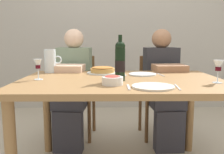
# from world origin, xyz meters

# --- Properties ---
(back_wall) EXTENTS (8.00, 0.10, 2.80)m
(back_wall) POSITION_xyz_m (0.00, 1.98, 1.40)
(back_wall) COLOR #B2ADA3
(back_wall) RESTS_ON ground
(dining_table) EXTENTS (1.50, 1.00, 0.76)m
(dining_table) POSITION_xyz_m (0.00, 0.00, 0.67)
(dining_table) COLOR olive
(dining_table) RESTS_ON ground
(wine_bottle) EXTENTS (0.07, 0.07, 0.32)m
(wine_bottle) POSITION_xyz_m (-0.01, -0.06, 0.90)
(wine_bottle) COLOR black
(wine_bottle) RESTS_ON dining_table
(water_pitcher) EXTENTS (0.16, 0.10, 0.21)m
(water_pitcher) POSITION_xyz_m (-0.61, 0.38, 0.85)
(water_pitcher) COLOR silver
(water_pitcher) RESTS_ON dining_table
(baked_tart) EXTENTS (0.27, 0.27, 0.06)m
(baked_tart) POSITION_xyz_m (-0.15, 0.32, 0.79)
(baked_tart) COLOR silver
(baked_tart) RESTS_ON dining_table
(salad_bowl) EXTENTS (0.14, 0.14, 0.06)m
(salad_bowl) POSITION_xyz_m (-0.07, -0.23, 0.79)
(salad_bowl) COLOR white
(salad_bowl) RESTS_ON dining_table
(wine_glass_left_diner) EXTENTS (0.06, 0.06, 0.13)m
(wine_glass_left_diner) POSITION_xyz_m (-0.01, 0.13, 0.85)
(wine_glass_left_diner) COLOR silver
(wine_glass_left_diner) RESTS_ON dining_table
(wine_glass_right_diner) EXTENTS (0.06, 0.06, 0.15)m
(wine_glass_right_diner) POSITION_xyz_m (-0.61, -0.01, 0.87)
(wine_glass_right_diner) COLOR silver
(wine_glass_right_diner) RESTS_ON dining_table
(wine_glass_centre) EXTENTS (0.07, 0.07, 0.16)m
(wine_glass_centre) POSITION_xyz_m (0.64, -0.16, 0.87)
(wine_glass_centre) COLOR silver
(wine_glass_centre) RESTS_ON dining_table
(dinner_plate_left_setting) EXTENTS (0.26, 0.26, 0.01)m
(dinner_plate_left_setting) POSITION_xyz_m (0.18, -0.32, 0.77)
(dinner_plate_left_setting) COLOR silver
(dinner_plate_left_setting) RESTS_ON dining_table
(dinner_plate_right_setting) EXTENTS (0.23, 0.23, 0.01)m
(dinner_plate_right_setting) POSITION_xyz_m (0.19, 0.22, 0.77)
(dinner_plate_right_setting) COLOR silver
(dinner_plate_right_setting) RESTS_ON dining_table
(fork_left_setting) EXTENTS (0.02, 0.16, 0.00)m
(fork_left_setting) POSITION_xyz_m (0.03, -0.32, 0.76)
(fork_left_setting) COLOR silver
(fork_left_setting) RESTS_ON dining_table
(knife_left_setting) EXTENTS (0.03, 0.18, 0.00)m
(knife_left_setting) POSITION_xyz_m (0.33, -0.32, 0.76)
(knife_left_setting) COLOR silver
(knife_left_setting) RESTS_ON dining_table
(knife_right_setting) EXTENTS (0.03, 0.18, 0.00)m
(knife_right_setting) POSITION_xyz_m (0.34, 0.22, 0.76)
(knife_right_setting) COLOR silver
(knife_right_setting) RESTS_ON dining_table
(spoon_right_setting) EXTENTS (0.02, 0.16, 0.00)m
(spoon_right_setting) POSITION_xyz_m (0.04, 0.22, 0.76)
(spoon_right_setting) COLOR silver
(spoon_right_setting) RESTS_ON dining_table
(chair_left) EXTENTS (0.43, 0.43, 0.87)m
(chair_left) POSITION_xyz_m (-0.44, 0.86, 0.50)
(chair_left) COLOR brown
(chair_left) RESTS_ON ground
(diner_left) EXTENTS (0.36, 0.52, 1.16)m
(diner_left) POSITION_xyz_m (-0.46, 0.63, 0.62)
(diner_left) COLOR gray
(diner_left) RESTS_ON ground
(chair_right) EXTENTS (0.43, 0.43, 0.87)m
(chair_right) POSITION_xyz_m (0.44, 0.87, 0.50)
(chair_right) COLOR brown
(chair_right) RESTS_ON ground
(diner_right) EXTENTS (0.36, 0.52, 1.16)m
(diner_right) POSITION_xyz_m (0.46, 0.63, 0.62)
(diner_right) COLOR #2D2D33
(diner_right) RESTS_ON ground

